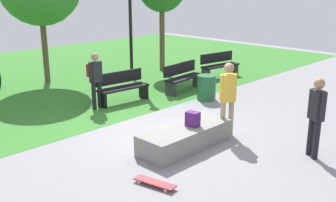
% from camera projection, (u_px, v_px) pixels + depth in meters
% --- Properties ---
extents(ground_plane, '(28.00, 28.00, 0.00)m').
position_uv_depth(ground_plane, '(172.00, 135.00, 9.35)').
color(ground_plane, gray).
extents(grass_lawn, '(26.60, 12.42, 0.01)m').
position_uv_depth(grass_lawn, '(19.00, 80.00, 14.59)').
color(grass_lawn, '#387A2D').
rests_on(grass_lawn, ground_plane).
extents(concrete_ledge, '(2.21, 0.82, 0.45)m').
position_uv_depth(concrete_ledge, '(185.00, 137.00, 8.60)').
color(concrete_ledge, gray).
rests_on(concrete_ledge, ground_plane).
extents(backpack_on_ledge, '(0.23, 0.30, 0.32)m').
position_uv_depth(backpack_on_ledge, '(193.00, 119.00, 8.57)').
color(backpack_on_ledge, '#4C1E66').
rests_on(backpack_on_ledge, concrete_ledge).
extents(skater_performing_trick, '(0.35, 0.38, 1.65)m').
position_uv_depth(skater_performing_trick, '(316.00, 112.00, 7.92)').
color(skater_performing_trick, black).
rests_on(skater_performing_trick, ground_plane).
extents(skater_watching, '(0.41, 0.30, 1.73)m').
position_uv_depth(skater_watching, '(228.00, 94.00, 9.00)').
color(skater_watching, tan).
rests_on(skater_watching, ground_plane).
extents(skateboard_by_ledge, '(0.37, 0.82, 0.08)m').
position_uv_depth(skateboard_by_ledge, '(155.00, 182.00, 6.99)').
color(skateboard_by_ledge, '#A5262D').
rests_on(skateboard_by_ledge, ground_plane).
extents(park_bench_near_path, '(1.64, 0.61, 0.91)m').
position_uv_depth(park_bench_near_path, '(183.00, 76.00, 13.04)').
color(park_bench_near_path, black).
rests_on(park_bench_near_path, ground_plane).
extents(park_bench_far_left, '(1.64, 0.62, 0.91)m').
position_uv_depth(park_bench_far_left, '(122.00, 86.00, 11.81)').
color(park_bench_far_left, black).
rests_on(park_bench_far_left, ground_plane).
extents(park_bench_center_lawn, '(1.65, 0.68, 0.91)m').
position_uv_depth(park_bench_center_lawn, '(219.00, 65.00, 14.95)').
color(park_bench_center_lawn, black).
rests_on(park_bench_center_lawn, ground_plane).
extents(trash_bin, '(0.56, 0.56, 0.76)m').
position_uv_depth(trash_bin, '(206.00, 88.00, 12.07)').
color(trash_bin, '#1E592D').
rests_on(trash_bin, ground_plane).
extents(pedestrian_with_backpack, '(0.43, 0.37, 1.59)m').
position_uv_depth(pedestrian_with_backpack, '(95.00, 76.00, 11.07)').
color(pedestrian_with_backpack, black).
rests_on(pedestrian_with_backpack, ground_plane).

